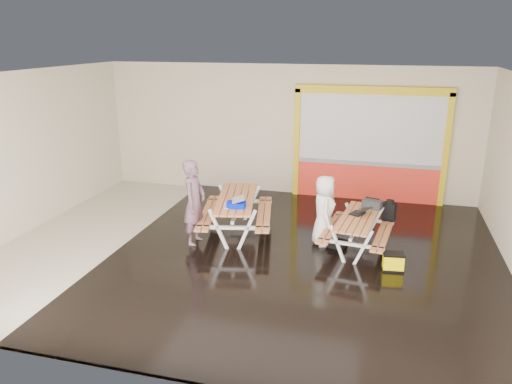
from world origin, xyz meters
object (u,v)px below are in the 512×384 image
(toolbox, at_px, (372,204))
(laptop_right, at_px, (360,212))
(person_left, at_px, (194,203))
(picnic_table_left, at_px, (236,207))
(dark_case, at_px, (336,243))
(fluke_bag, at_px, (393,262))
(person_right, at_px, (324,211))
(laptop_left, at_px, (233,203))
(blue_pouch, at_px, (236,205))
(backpack, at_px, (389,210))

(toolbox, bearing_deg, laptop_right, -117.16)
(person_left, xyz_separation_m, toolbox, (3.54, 1.09, -0.08))
(picnic_table_left, xyz_separation_m, dark_case, (2.20, -0.18, -0.55))
(dark_case, bearing_deg, picnic_table_left, 175.37)
(person_left, relative_size, fluke_bag, 4.39)
(toolbox, distance_m, fluke_bag, 1.59)
(laptop_right, distance_m, fluke_bag, 1.31)
(dark_case, relative_size, fluke_bag, 0.92)
(picnic_table_left, relative_size, person_right, 1.66)
(laptop_left, bearing_deg, toolbox, 18.96)
(laptop_right, xyz_separation_m, fluke_bag, (0.70, -0.94, -0.59))
(picnic_table_left, xyz_separation_m, fluke_bag, (3.32, -0.97, -0.46))
(blue_pouch, relative_size, toolbox, 0.84)
(person_right, xyz_separation_m, fluke_bag, (1.40, -0.88, -0.57))
(backpack, bearing_deg, laptop_right, -135.14)
(person_left, bearing_deg, fluke_bag, -92.54)
(laptop_left, distance_m, laptop_right, 2.58)
(picnic_table_left, height_order, fluke_bag, picnic_table_left)
(person_left, distance_m, backpack, 4.09)
(person_left, relative_size, dark_case, 4.79)
(picnic_table_left, distance_m, laptop_right, 2.62)
(person_right, distance_m, fluke_bag, 1.75)
(laptop_right, xyz_separation_m, dark_case, (-0.42, -0.15, -0.68))
(person_left, bearing_deg, person_right, -75.68)
(person_right, height_order, dark_case, person_right)
(person_right, xyz_separation_m, blue_pouch, (-1.73, -0.50, 0.14))
(person_right, xyz_separation_m, laptop_right, (0.71, 0.06, 0.02))
(laptop_left, bearing_deg, dark_case, 9.51)
(person_left, xyz_separation_m, laptop_left, (0.79, 0.15, 0.02))
(picnic_table_left, height_order, person_right, person_right)
(person_right, relative_size, fluke_bag, 3.57)
(person_right, bearing_deg, person_left, 89.82)
(person_right, height_order, toolbox, person_right)
(picnic_table_left, distance_m, person_right, 1.92)
(laptop_left, xyz_separation_m, fluke_bag, (3.22, -0.44, -0.72))
(person_left, relative_size, person_right, 1.23)
(fluke_bag, bearing_deg, backpack, 94.17)
(fluke_bag, bearing_deg, toolbox, 108.66)
(picnic_table_left, relative_size, person_left, 1.35)
(blue_pouch, bearing_deg, person_left, -174.50)
(laptop_left, height_order, toolbox, laptop_left)
(laptop_left, relative_size, backpack, 1.17)
(laptop_right, bearing_deg, person_right, -174.99)
(person_right, xyz_separation_m, dark_case, (0.28, -0.09, -0.66))
(blue_pouch, xyz_separation_m, toolbox, (2.67, 1.01, -0.09))
(person_left, bearing_deg, toolbox, -71.18)
(fluke_bag, bearing_deg, laptop_left, 172.19)
(picnic_table_left, distance_m, person_left, 1.00)
(person_right, bearing_deg, laptop_right, -97.81)
(laptop_right, height_order, fluke_bag, laptop_right)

